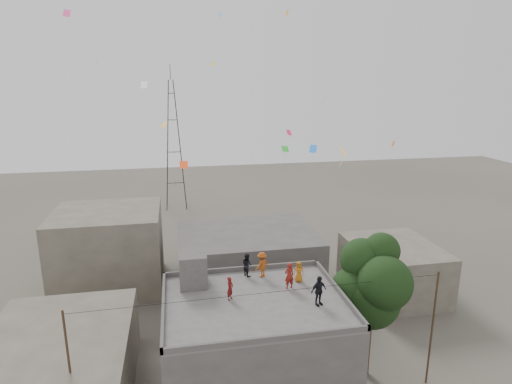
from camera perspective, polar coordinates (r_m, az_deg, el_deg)
main_building at (r=26.00m, az=-0.23°, el=-20.19°), size 10.00×8.00×6.10m
parapet at (r=24.31m, az=-0.24°, el=-13.99°), size 10.00×8.00×0.30m
stair_head_box at (r=25.94m, az=-8.40°, el=-10.13°), size 1.60×1.80×2.00m
neighbor_west at (r=28.82m, az=-24.67°, el=-20.34°), size 8.00×10.00×4.00m
neighbor_north at (r=38.67m, az=-1.17°, el=-8.82°), size 12.00×9.00×5.00m
neighbor_northwest at (r=40.14m, az=-18.97°, el=-7.21°), size 9.00×8.00×7.00m
neighbor_east at (r=39.08m, az=17.78°, el=-9.78°), size 7.00×8.00×4.40m
tree at (r=27.06m, az=15.37°, el=-11.77°), size 4.90×4.60×9.10m
utility_line at (r=24.63m, az=1.56°, el=-20.20°), size 20.12×0.62×7.40m
transmission_tower at (r=61.61m, az=-10.91°, el=6.15°), size 2.97×2.97×20.01m
person_red_adult at (r=25.41m, az=4.45°, el=-11.06°), size 0.65×0.49×1.60m
person_orange_child at (r=26.31m, az=5.72°, el=-10.52°), size 0.72×0.57×1.29m
person_dark_child at (r=26.93m, az=-1.20°, el=-9.65°), size 0.79×0.87×1.44m
person_dark_adult at (r=23.84m, az=8.36°, el=-12.90°), size 1.07×0.72×1.68m
person_orange_adult at (r=26.70m, az=0.80°, el=-9.66°), size 1.20×1.07×1.61m
person_red_child at (r=24.25m, az=-3.47°, el=-12.70°), size 0.54×0.58×1.34m
kites at (r=28.20m, az=0.18°, el=11.38°), size 21.03×14.38×10.33m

